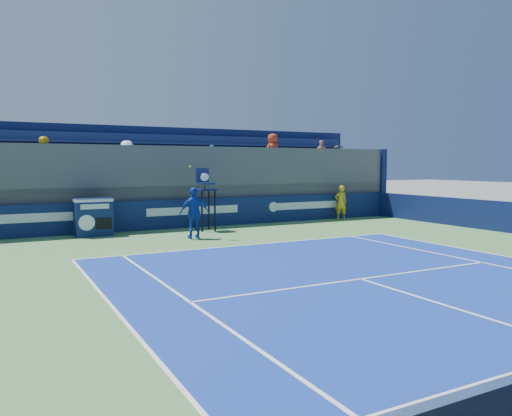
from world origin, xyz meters
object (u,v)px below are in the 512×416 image
match_clock (93,216)px  umpire_chair (205,192)px  tennis_player (194,213)px  ball_person (341,203)px

match_clock → umpire_chair: bearing=-7.2°
umpire_chair → tennis_player: 2.21m
match_clock → tennis_player: 3.83m
tennis_player → umpire_chair: bearing=57.9°
ball_person → match_clock: ball_person is taller
ball_person → umpire_chair: size_ratio=0.65×
ball_person → match_clock: 11.37m
ball_person → umpire_chair: bearing=22.4°
match_clock → tennis_player: bearing=-37.4°
umpire_chair → ball_person: bearing=5.5°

